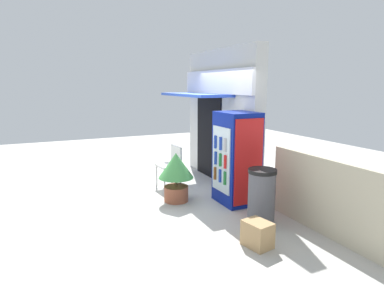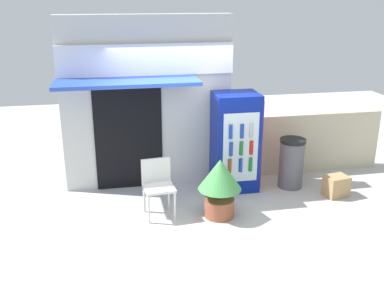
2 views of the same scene
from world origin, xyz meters
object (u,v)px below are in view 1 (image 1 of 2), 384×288
Objects in this scene: drink_cooler at (237,158)px; potted_plant_near_shop at (176,172)px; trash_bin at (261,196)px; cardboard_box at (257,234)px; plastic_chair at (172,163)px.

drink_cooler is 1.82× the size of potted_plant_near_shop.
cardboard_box is (0.63, -0.52, -0.27)m from trash_bin.
cardboard_box is at bearing 8.97° from potted_plant_near_shop.
plastic_chair reaches higher than cardboard_box.
plastic_chair is 3.12m from cardboard_box.
drink_cooler is 1.68m from plastic_chair.
trash_bin is (2.47, 0.59, -0.08)m from plastic_chair.
drink_cooler reaches higher than plastic_chair.
drink_cooler is 1.94× the size of plastic_chair.
trash_bin is at bearing 13.49° from plastic_chair.
potted_plant_near_shop reaches higher than plastic_chair.
trash_bin reaches higher than plastic_chair.
drink_cooler is at bearing 171.39° from trash_bin.
drink_cooler is 1.92× the size of trash_bin.
cardboard_box is at bearing -22.37° from drink_cooler.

